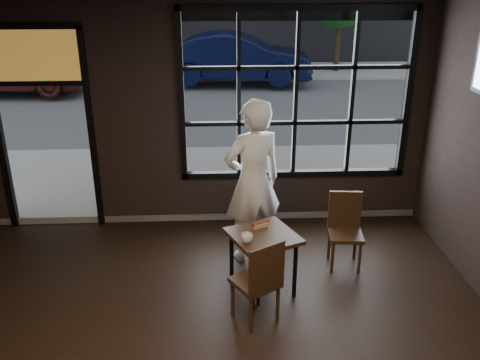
{
  "coord_description": "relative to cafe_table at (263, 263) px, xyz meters",
  "views": [
    {
      "loc": [
        0.13,
        -3.04,
        3.3
      ],
      "look_at": [
        0.4,
        2.2,
        1.15
      ],
      "focal_mm": 38.0,
      "sensor_mm": 36.0,
      "label": 1
    }
  ],
  "objects": [
    {
      "name": "window_frame",
      "position": [
        0.57,
        1.76,
        1.44
      ],
      "size": [
        3.06,
        0.12,
        2.28
      ],
      "primitive_type": "cube",
      "color": "black",
      "rests_on": "ground"
    },
    {
      "name": "stained_transom",
      "position": [
        -2.73,
        1.76,
        1.99
      ],
      "size": [
        1.2,
        0.06,
        0.7
      ],
      "primitive_type": "cube",
      "color": "orange",
      "rests_on": "ground"
    },
    {
      "name": "street_asphalt",
      "position": [
        -0.63,
        22.26,
        -0.38
      ],
      "size": [
        60.0,
        41.0,
        0.04
      ],
      "primitive_type": "cube",
      "color": "#545456",
      "rests_on": "ground"
    },
    {
      "name": "cafe_table",
      "position": [
        0.0,
        0.0,
        0.0
      ],
      "size": [
        0.87,
        0.87,
        0.71
      ],
      "primitive_type": "cube",
      "rotation": [
        0.0,
        0.0,
        0.41
      ],
      "color": "black",
      "rests_on": "floor"
    },
    {
      "name": "chair_near",
      "position": [
        -0.12,
        -0.49,
        0.11
      ],
      "size": [
        0.56,
        0.56,
        0.93
      ],
      "primitive_type": "cube",
      "rotation": [
        0.0,
        0.0,
        3.69
      ],
      "color": "black",
      "rests_on": "floor"
    },
    {
      "name": "chair_window",
      "position": [
        1.03,
        0.47,
        0.1
      ],
      "size": [
        0.42,
        0.42,
        0.9
      ],
      "primitive_type": "cube",
      "rotation": [
        0.0,
        0.0,
        -0.09
      ],
      "color": "black",
      "rests_on": "floor"
    },
    {
      "name": "man",
      "position": [
        -0.06,
        0.75,
        0.65
      ],
      "size": [
        0.86,
        0.72,
        2.01
      ],
      "primitive_type": "imported",
      "rotation": [
        0.0,
        0.0,
        3.53
      ],
      "color": "silver",
      "rests_on": "floor"
    },
    {
      "name": "hotdog",
      "position": [
        -0.02,
        0.16,
        0.38
      ],
      "size": [
        0.21,
        0.16,
        0.06
      ],
      "primitive_type": null,
      "rotation": [
        0.0,
        0.0,
        0.48
      ],
      "color": "tan",
      "rests_on": "cafe_table"
    },
    {
      "name": "cup",
      "position": [
        -0.19,
        -0.17,
        0.4
      ],
      "size": [
        0.17,
        0.17,
        0.1
      ],
      "primitive_type": "imported",
      "rotation": [
        0.0,
        0.0,
        0.48
      ],
      "color": "silver",
      "rests_on": "cafe_table"
    },
    {
      "name": "navy_car",
      "position": [
        0.2,
        11.08,
        0.5
      ],
      "size": [
        4.71,
        2.0,
        1.51
      ],
      "primitive_type": "imported",
      "rotation": [
        0.0,
        0.0,
        1.48
      ],
      "color": "black",
      "rests_on": "street_asphalt"
    },
    {
      "name": "maroon_car",
      "position": [
        -6.48,
        10.14,
        0.54
      ],
      "size": [
        4.75,
        2.1,
        1.59
      ],
      "primitive_type": "imported",
      "rotation": [
        0.0,
        0.0,
        1.52
      ],
      "color": "#501C19",
      "rests_on": "street_asphalt"
    }
  ]
}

